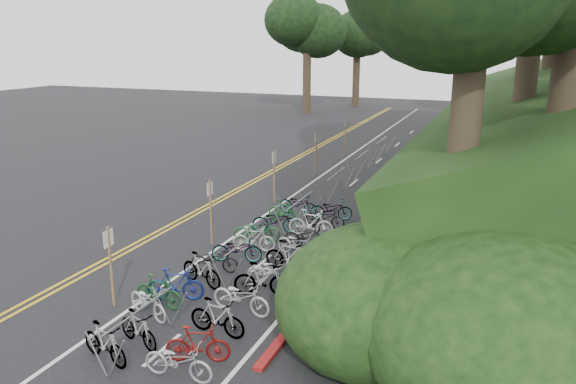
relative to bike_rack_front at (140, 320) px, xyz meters
name	(u,v)px	position (x,y,z in m)	size (l,w,h in m)	color
ground	(113,296)	(-2.61, 2.14, -0.79)	(120.00, 120.00, 0.00)	black
road_markings	(267,207)	(-1.97, 12.24, -0.78)	(7.47, 80.00, 0.01)	gold
red_curb	(386,207)	(3.09, 14.14, -0.74)	(0.25, 28.00, 0.10)	maroon
embankment	(559,138)	(10.35, 21.18, 1.78)	(14.30, 48.14, 9.11)	black
bike_rack_front	(140,320)	(0.00, 0.00, 0.00)	(1.10, 2.80, 1.08)	gray
bike_racks_rest	(336,180)	(0.39, 15.14, 0.07)	(1.14, 23.00, 1.17)	gray
signpost_near	(110,261)	(-2.17, 1.67, 0.60)	(0.08, 0.40, 2.41)	brown
signposts_rest	(297,160)	(-2.01, 16.14, 0.64)	(0.08, 18.40, 2.50)	brown
bike_front	(159,291)	(-0.91, 2.09, -0.31)	(1.60, 0.45, 0.96)	#144C1E
bike_valet	(257,255)	(0.52, 5.70, -0.31)	(3.55, 14.37, 1.09)	slate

